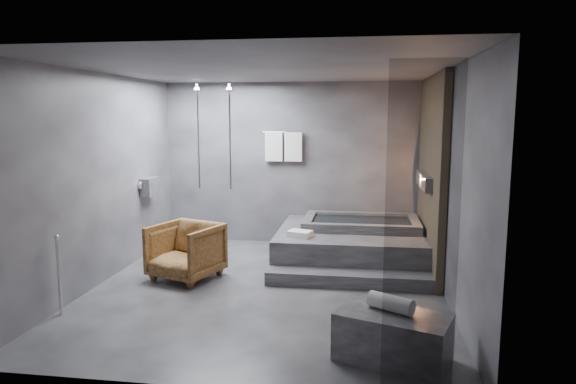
# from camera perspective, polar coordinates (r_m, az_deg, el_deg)

# --- Properties ---
(room) EXTENTS (5.00, 5.04, 2.82)m
(room) POSITION_cam_1_polar(r_m,az_deg,el_deg) (6.64, 1.30, 4.13)
(room) COLOR #2B2B2E
(room) RESTS_ON ground
(tub_deck) EXTENTS (2.20, 2.00, 0.50)m
(tub_deck) POSITION_cam_1_polar(r_m,az_deg,el_deg) (8.03, 6.99, -5.88)
(tub_deck) COLOR #303032
(tub_deck) RESTS_ON ground
(tub_step) EXTENTS (2.20, 0.36, 0.18)m
(tub_step) POSITION_cam_1_polar(r_m,az_deg,el_deg) (6.94, 6.73, -9.58)
(tub_step) COLOR #303032
(tub_step) RESTS_ON ground
(concrete_bench) EXTENTS (1.13, 0.86, 0.45)m
(concrete_bench) POSITION_cam_1_polar(r_m,az_deg,el_deg) (4.99, 11.57, -15.51)
(concrete_bench) COLOR #353538
(concrete_bench) RESTS_ON ground
(driftwood_chair) EXTENTS (1.06, 1.08, 0.77)m
(driftwood_chair) POSITION_cam_1_polar(r_m,az_deg,el_deg) (7.26, -11.30, -6.45)
(driftwood_chair) COLOR #452911
(driftwood_chair) RESTS_ON ground
(rolled_towel) EXTENTS (0.44, 0.35, 0.15)m
(rolled_towel) POSITION_cam_1_polar(r_m,az_deg,el_deg) (4.93, 11.35, -12.02)
(rolled_towel) COLOR silver
(rolled_towel) RESTS_ON concrete_bench
(deck_towel) EXTENTS (0.38, 0.33, 0.09)m
(deck_towel) POSITION_cam_1_polar(r_m,az_deg,el_deg) (7.44, 1.36, -4.65)
(deck_towel) COLOR white
(deck_towel) RESTS_ON tub_deck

